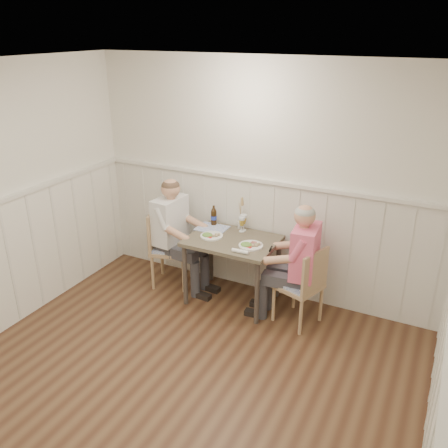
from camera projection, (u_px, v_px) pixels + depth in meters
name	position (u px, v px, depth m)	size (l,w,h in m)	color
ground_plane	(150.00, 415.00, 3.76)	(4.50, 4.50, 0.00)	#45291A
room_shell	(136.00, 241.00, 3.18)	(4.04, 4.54, 2.60)	white
wainscot	(191.00, 299.00, 4.06)	(4.00, 4.49, 1.34)	silver
dining_table	(232.00, 247.00, 5.09)	(0.95, 0.70, 0.75)	#4A4437
chair_right	(303.00, 283.00, 4.76)	(0.51, 0.51, 0.86)	tan
chair_left	(167.00, 245.00, 5.52)	(0.53, 0.53, 0.91)	tan
man_in_pink	(300.00, 273.00, 4.78)	(0.63, 0.44, 1.30)	#3F3F47
diner_cream	(174.00, 242.00, 5.45)	(0.64, 0.44, 1.33)	#3F3F47
plate_man	(250.00, 245.00, 4.88)	(0.25, 0.25, 0.06)	white
plate_diner	(210.00, 235.00, 5.11)	(0.25, 0.25, 0.06)	white
beer_glass_a	(243.00, 220.00, 5.22)	(0.07, 0.07, 0.19)	silver
beer_glass_b	(242.00, 222.00, 5.20)	(0.07, 0.07, 0.17)	silver
beer_bottle	(214.00, 216.00, 5.38)	(0.07, 0.07, 0.23)	black
rolled_napkin	(240.00, 251.00, 4.74)	(0.18, 0.05, 0.04)	white
grass_vase	(240.00, 214.00, 5.26)	(0.05, 0.05, 0.40)	silver
gingham_mat	(212.00, 228.00, 5.32)	(0.34, 0.27, 0.01)	#516DBB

